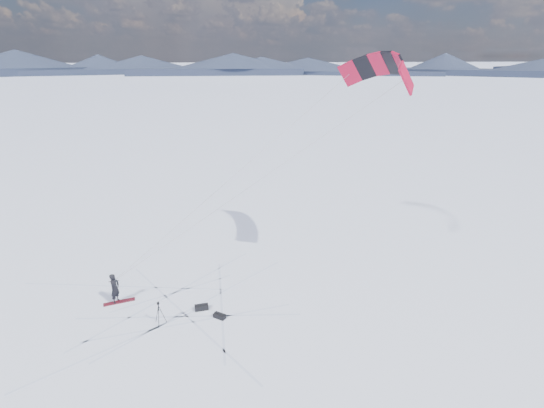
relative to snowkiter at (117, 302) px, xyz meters
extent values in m
plane|color=white|center=(1.48, -1.44, 0.00)|extent=(1800.00, 1800.00, 0.00)
cube|color=black|center=(200.99, 248.75, 1.92)|extent=(145.33, 128.71, 3.84)
cone|color=black|center=(200.99, 248.75, 3.84)|extent=(89.94, 89.94, 8.00)
cube|color=black|center=(118.38, 296.44, 1.92)|extent=(156.07, 96.69, 3.84)
cone|color=black|center=(118.38, 296.44, 3.84)|extent=(82.96, 82.96, 8.00)
cube|color=black|center=(25.39, 317.66, 1.92)|extent=(152.94, 56.08, 3.84)
cone|color=black|center=(25.39, 317.66, 3.84)|extent=(68.60, 68.60, 8.00)
cube|color=black|center=(-69.73, 310.54, 1.92)|extent=(156.25, 77.25, 3.84)
cone|color=black|center=(-69.73, 310.54, 3.84)|extent=(76.64, 76.64, 8.00)
cube|color=#AFBAD8|center=(-3.52, -5.44, 0.00)|extent=(6.00, 0.12, 0.01)
cube|color=#AFBAD8|center=(-1.82, -3.14, 0.00)|extent=(3.52, 7.29, 0.01)
cube|color=#AFBAD8|center=(-0.12, -0.84, 0.00)|extent=(6.45, 7.79, 0.01)
cube|color=#AFBAD8|center=(1.58, 1.46, 0.00)|extent=(11.66, 3.07, 0.01)
cube|color=#AFBAD8|center=(3.28, -4.24, 0.00)|extent=(1.27, 5.91, 0.01)
cube|color=#AFBAD8|center=(4.98, -1.94, 0.00)|extent=(6.52, 4.83, 0.01)
cube|color=#AFBAD8|center=(6.68, 0.36, 0.00)|extent=(8.85, 4.87, 0.01)
cube|color=#AFBAD8|center=(-2.62, -5.34, 0.00)|extent=(0.79, 11.99, 0.01)
cube|color=#AFBAD8|center=(-0.92, -3.04, 0.00)|extent=(5.61, 2.36, 0.01)
imported|color=black|center=(0.00, 0.00, 0.00)|extent=(0.64, 0.76, 1.79)
cube|color=maroon|center=(0.12, -0.04, 0.02)|extent=(1.71, 0.64, 0.04)
cylinder|color=black|center=(2.73, -2.35, 0.56)|extent=(0.33, 0.14, 1.12)
cylinder|color=black|center=(2.45, -2.30, 0.56)|extent=(0.28, 0.24, 1.12)
cylinder|color=black|center=(2.55, -2.56, 0.56)|extent=(0.08, 0.34, 1.12)
cylinder|color=black|center=(2.58, -2.40, 0.96)|extent=(0.03, 0.03, 0.31)
cube|color=black|center=(2.58, -2.40, 1.17)|extent=(0.08, 0.08, 0.04)
cube|color=black|center=(2.58, -2.40, 1.25)|extent=(0.14, 0.12, 0.09)
cylinder|color=black|center=(2.58, -2.32, 1.25)|extent=(0.06, 0.09, 0.06)
cube|color=black|center=(4.70, -1.54, 0.14)|extent=(0.76, 0.41, 0.28)
cylinder|color=black|center=(4.70, -1.54, 0.29)|extent=(0.70, 0.13, 0.07)
cube|color=black|center=(5.63, -2.45, 0.12)|extent=(0.69, 0.64, 0.24)
cylinder|color=black|center=(5.63, -2.45, 0.26)|extent=(0.52, 0.43, 0.07)
cube|color=#AF0D2C|center=(15.57, -0.89, 11.97)|extent=(1.43, 1.01, 1.69)
cube|color=black|center=(15.98, 0.01, 12.34)|extent=(1.23, 1.14, 1.57)
cube|color=#AF0D2C|center=(16.18, 1.05, 12.57)|extent=(1.01, 1.19, 1.43)
cube|color=black|center=(16.15, 2.15, 12.65)|extent=(1.06, 1.19, 1.28)
cube|color=#AF0D2C|center=(15.89, 3.22, 12.57)|extent=(1.27, 1.15, 1.43)
cube|color=black|center=(15.43, 4.17, 12.34)|extent=(1.46, 1.05, 1.57)
cube|color=#AF0D2C|center=(14.80, 4.93, 11.97)|extent=(1.61, 0.86, 1.69)
cylinder|color=gray|center=(7.79, -0.45, 6.67)|extent=(15.58, 0.91, 10.62)
cylinder|color=gray|center=(7.40, 2.47, 6.67)|extent=(14.81, 4.95, 10.62)
cylinder|color=black|center=(0.00, 0.00, 1.37)|extent=(0.55, 0.10, 0.03)
camera|label=1|loc=(5.33, -20.06, 13.00)|focal=26.00mm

